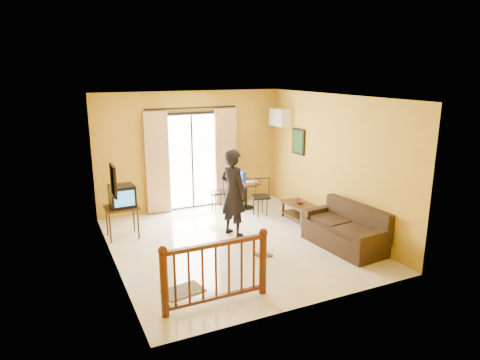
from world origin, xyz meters
name	(u,v)px	position (x,y,z in m)	size (l,w,h in m)	color
ground	(235,243)	(0.00, 0.00, 0.00)	(5.00, 5.00, 0.00)	beige
room_shell	(234,157)	(0.00, 0.00, 1.70)	(5.00, 5.00, 5.00)	white
balcony_door	(192,160)	(0.00, 2.43, 1.19)	(2.25, 0.14, 2.46)	black
tv_table	(122,210)	(-1.90, 1.25, 0.57)	(0.65, 0.54, 0.65)	black
television	(122,196)	(-1.87, 1.25, 0.86)	(0.49, 0.46, 0.43)	black
picture_left	(113,181)	(-2.22, -0.20, 1.55)	(0.05, 0.42, 0.52)	black
dining_table	(246,187)	(1.14, 1.88, 0.52)	(0.80, 0.80, 0.67)	black
water_jug	(243,176)	(1.09, 1.91, 0.79)	(0.13, 0.13, 0.25)	blue
serving_tray	(252,181)	(1.26, 1.78, 0.68)	(0.28, 0.18, 0.02)	beige
dining_chairs	(239,213)	(0.84, 1.62, 0.00)	(1.21, 1.22, 0.95)	black
air_conditioner	(280,117)	(2.09, 1.95, 2.15)	(0.31, 0.60, 0.40)	white
botanical_print	(298,141)	(2.22, 1.30, 1.65)	(0.05, 0.50, 0.60)	black
coffee_table	(300,209)	(1.85, 0.58, 0.26)	(0.49, 0.87, 0.39)	black
bowl	(299,202)	(1.85, 0.60, 0.42)	(0.17, 0.17, 0.05)	#572D1E
sofa	(346,231)	(1.85, -1.04, 0.31)	(0.93, 1.78, 0.82)	black
standing_person	(233,193)	(0.16, 0.43, 0.89)	(0.65, 0.42, 1.77)	black
stair_balustrade	(216,268)	(-1.15, -1.90, 0.56)	(1.63, 0.13, 1.04)	#471E0F
doormat	(183,291)	(-1.48, -1.36, 0.01)	(0.60, 0.40, 0.02)	#60564D
sandals	(263,255)	(0.23, -0.73, 0.01)	(0.32, 0.27, 0.03)	#572D1E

